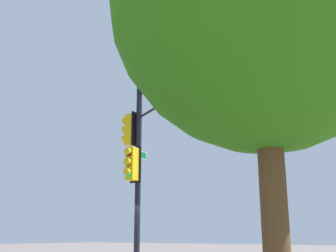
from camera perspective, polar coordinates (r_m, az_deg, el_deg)
The scene contains 2 objects.
signal_pole_assembly at distance 13.73m, azimuth 1.56°, elevation -0.10°, with size 6.84×1.15×6.97m.
tree_near at distance 7.54m, azimuth 12.54°, elevation 16.07°, with size 5.14×5.14×7.91m.
Camera 1 is at (8.80, -11.24, 1.53)m, focal length 44.92 mm.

